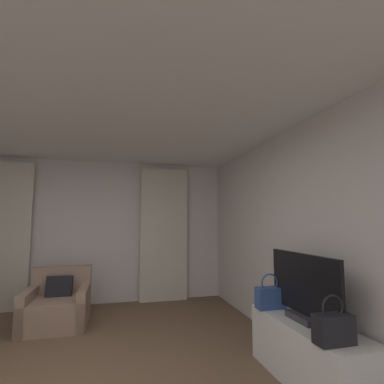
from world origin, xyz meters
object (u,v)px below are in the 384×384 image
at_px(handbag_secondary, 334,328).
at_px(tv_console, 309,353).
at_px(armchair, 57,307).
at_px(handbag_primary, 270,297).
at_px(tv_flatscreen, 304,289).

bearing_deg(handbag_secondary, tv_console, 76.55).
height_order(tv_console, handbag_secondary, handbag_secondary).
height_order(armchair, handbag_primary, handbag_primary).
bearing_deg(armchair, handbag_secondary, -47.93).
bearing_deg(tv_flatscreen, armchair, 139.37).
xyz_separation_m(armchair, handbag_secondary, (2.42, -2.68, 0.41)).
relative_size(armchair, tv_flatscreen, 0.85).
bearing_deg(armchair, handbag_primary, -35.78).
relative_size(armchair, tv_console, 0.65).
xyz_separation_m(armchair, handbag_primary, (2.41, -1.74, 0.41)).
bearing_deg(tv_console, tv_flatscreen, 90.00).
xyz_separation_m(tv_flatscreen, handbag_secondary, (-0.11, -0.51, -0.17)).
bearing_deg(tv_flatscreen, tv_console, -90.00).
xyz_separation_m(tv_flatscreen, handbag_primary, (-0.12, 0.43, -0.17)).
bearing_deg(tv_flatscreen, handbag_primary, 105.14).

